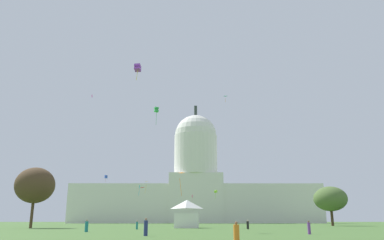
{
  "coord_description": "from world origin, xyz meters",
  "views": [
    {
      "loc": [
        2.15,
        -21.88,
        1.54
      ],
      "look_at": [
        2.84,
        104.76,
        35.24
      ],
      "focal_mm": 35.37,
      "sensor_mm": 36.0,
      "label": 1
    }
  ],
  "objects_px": {
    "person_black_deep_crowd": "(248,225)",
    "event_tent": "(187,214)",
    "kite_turquoise_high": "(225,97)",
    "person_teal_mid_left": "(137,225)",
    "person_orange_mid_right": "(236,233)",
    "kite_gold_low": "(145,183)",
    "kite_green_mid": "(156,110)",
    "tree_west_near": "(35,185)",
    "kite_blue_mid": "(106,177)",
    "person_navy_mid_center": "(146,228)",
    "kite_orange_low": "(181,177)",
    "kite_lime_low": "(216,192)",
    "person_teal_lawn_far_left": "(87,226)",
    "tree_east_near": "(330,199)",
    "capitol_building": "(196,187)",
    "person_purple_back_right": "(309,228)",
    "kite_red_low": "(142,189)",
    "kite_pink_low": "(192,197)",
    "kite_magenta_high": "(92,96)",
    "kite_violet_mid": "(138,68)",
    "kite_cyan_low": "(140,188)"
  },
  "relations": [
    {
      "from": "event_tent",
      "to": "person_navy_mid_center",
      "type": "distance_m",
      "value": 42.65
    },
    {
      "from": "kite_turquoise_high",
      "to": "kite_green_mid",
      "type": "distance_m",
      "value": 73.02
    },
    {
      "from": "kite_turquoise_high",
      "to": "kite_orange_low",
      "type": "bearing_deg",
      "value": -91.13
    },
    {
      "from": "tree_west_near",
      "to": "kite_orange_low",
      "type": "distance_m",
      "value": 31.51
    },
    {
      "from": "kite_red_low",
      "to": "kite_magenta_high",
      "type": "distance_m",
      "value": 45.55
    },
    {
      "from": "kite_turquoise_high",
      "to": "kite_orange_low",
      "type": "xyz_separation_m",
      "value": [
        -17.02,
        -81.0,
        -43.57
      ]
    },
    {
      "from": "person_teal_mid_left",
      "to": "kite_green_mid",
      "type": "height_order",
      "value": "kite_green_mid"
    },
    {
      "from": "kite_pink_low",
      "to": "kite_orange_low",
      "type": "relative_size",
      "value": 0.88
    },
    {
      "from": "kite_gold_low",
      "to": "person_black_deep_crowd",
      "type": "bearing_deg",
      "value": -16.26
    },
    {
      "from": "capitol_building",
      "to": "person_teal_lawn_far_left",
      "type": "relative_size",
      "value": 85.62
    },
    {
      "from": "event_tent",
      "to": "kite_red_low",
      "type": "relative_size",
      "value": 3.6
    },
    {
      "from": "person_purple_back_right",
      "to": "capitol_building",
      "type": "bearing_deg",
      "value": -143.97
    },
    {
      "from": "event_tent",
      "to": "kite_turquoise_high",
      "type": "bearing_deg",
      "value": 81.56
    },
    {
      "from": "person_navy_mid_center",
      "to": "person_orange_mid_right",
      "type": "relative_size",
      "value": 1.21
    },
    {
      "from": "tree_east_near",
      "to": "tree_west_near",
      "type": "bearing_deg",
      "value": -156.25
    },
    {
      "from": "kite_cyan_low",
      "to": "capitol_building",
      "type": "bearing_deg",
      "value": 37.76
    },
    {
      "from": "kite_blue_mid",
      "to": "kite_green_mid",
      "type": "distance_m",
      "value": 80.61
    },
    {
      "from": "person_purple_back_right",
      "to": "person_orange_mid_right",
      "type": "xyz_separation_m",
      "value": [
        -10.32,
        -16.43,
        -0.04
      ]
    },
    {
      "from": "tree_east_near",
      "to": "kite_gold_low",
      "type": "xyz_separation_m",
      "value": [
        -57.28,
        22.49,
        6.59
      ]
    },
    {
      "from": "person_black_deep_crowd",
      "to": "person_purple_back_right",
      "type": "relative_size",
      "value": 1.07
    },
    {
      "from": "kite_pink_low",
      "to": "capitol_building",
      "type": "bearing_deg",
      "value": 145.27
    },
    {
      "from": "tree_west_near",
      "to": "kite_magenta_high",
      "type": "xyz_separation_m",
      "value": [
        -4.69,
        56.23,
        38.58
      ]
    },
    {
      "from": "tree_east_near",
      "to": "person_orange_mid_right",
      "type": "bearing_deg",
      "value": -114.2
    },
    {
      "from": "capitol_building",
      "to": "kite_lime_low",
      "type": "height_order",
      "value": "capitol_building"
    },
    {
      "from": "capitol_building",
      "to": "person_teal_lawn_far_left",
      "type": "bearing_deg",
      "value": -96.05
    },
    {
      "from": "kite_blue_mid",
      "to": "tree_east_near",
      "type": "bearing_deg",
      "value": -160.64
    },
    {
      "from": "tree_west_near",
      "to": "kite_blue_mid",
      "type": "relative_size",
      "value": 4.03
    },
    {
      "from": "capitol_building",
      "to": "person_purple_back_right",
      "type": "height_order",
      "value": "capitol_building"
    },
    {
      "from": "kite_magenta_high",
      "to": "person_purple_back_right",
      "type": "bearing_deg",
      "value": 35.94
    },
    {
      "from": "person_teal_mid_left",
      "to": "kite_lime_low",
      "type": "relative_size",
      "value": 0.41
    },
    {
      "from": "person_black_deep_crowd",
      "to": "event_tent",
      "type": "bearing_deg",
      "value": 109.39
    },
    {
      "from": "person_teal_lawn_far_left",
      "to": "kite_gold_low",
      "type": "relative_size",
      "value": 0.43
    },
    {
      "from": "kite_turquoise_high",
      "to": "person_teal_lawn_far_left",
      "type": "bearing_deg",
      "value": -95.46
    },
    {
      "from": "kite_cyan_low",
      "to": "person_teal_mid_left",
      "type": "bearing_deg",
      "value": -124.94
    },
    {
      "from": "kite_turquoise_high",
      "to": "kite_magenta_high",
      "type": "height_order",
      "value": "kite_turquoise_high"
    },
    {
      "from": "tree_east_near",
      "to": "kite_blue_mid",
      "type": "bearing_deg",
      "value": 145.77
    },
    {
      "from": "person_navy_mid_center",
      "to": "person_teal_mid_left",
      "type": "xyz_separation_m",
      "value": [
        -4.84,
        29.03,
        -0.1
      ]
    },
    {
      "from": "person_teal_mid_left",
      "to": "person_orange_mid_right",
      "type": "distance_m",
      "value": 42.7
    },
    {
      "from": "person_navy_mid_center",
      "to": "kite_orange_low",
      "type": "height_order",
      "value": "kite_orange_low"
    },
    {
      "from": "person_black_deep_crowd",
      "to": "kite_gold_low",
      "type": "bearing_deg",
      "value": 88.41
    },
    {
      "from": "capitol_building",
      "to": "kite_orange_low",
      "type": "height_order",
      "value": "capitol_building"
    },
    {
      "from": "event_tent",
      "to": "kite_pink_low",
      "type": "height_order",
      "value": "kite_pink_low"
    },
    {
      "from": "person_orange_mid_right",
      "to": "kite_orange_low",
      "type": "distance_m",
      "value": 47.02
    },
    {
      "from": "kite_orange_low",
      "to": "person_teal_mid_left",
      "type": "bearing_deg",
      "value": -142.65
    },
    {
      "from": "event_tent",
      "to": "kite_violet_mid",
      "type": "relative_size",
      "value": 2.33
    },
    {
      "from": "event_tent",
      "to": "kite_lime_low",
      "type": "height_order",
      "value": "kite_lime_low"
    },
    {
      "from": "event_tent",
      "to": "kite_lime_low",
      "type": "bearing_deg",
      "value": 85.1
    },
    {
      "from": "kite_blue_mid",
      "to": "kite_lime_low",
      "type": "relative_size",
      "value": 0.82
    },
    {
      "from": "kite_blue_mid",
      "to": "kite_violet_mid",
      "type": "distance_m",
      "value": 110.61
    },
    {
      "from": "person_teal_lawn_far_left",
      "to": "kite_cyan_low",
      "type": "height_order",
      "value": "kite_cyan_low"
    }
  ]
}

